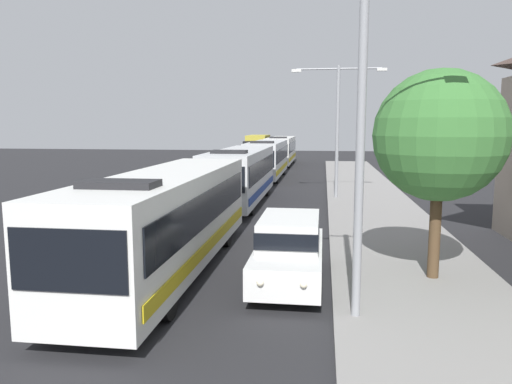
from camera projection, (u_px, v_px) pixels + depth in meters
bus_lead at (169, 217)px, 14.77m from camera, size 2.58×11.87×3.21m
bus_second_in_line at (241, 174)px, 27.54m from camera, size 2.58×11.30×3.21m
bus_middle at (267, 158)px, 40.39m from camera, size 2.58×11.17×3.21m
bus_fourth_in_line at (281, 150)px, 53.47m from camera, size 2.58×11.61×3.21m
white_suv at (289, 247)px, 13.76m from camera, size 1.86×4.93×1.90m
box_truck_oncoming at (257, 147)px, 58.83m from camera, size 2.35×7.60×3.15m
streetlamp_near at (361, 108)px, 10.51m from camera, size 5.37×0.28×7.63m
streetlamp_mid at (338, 117)px, 28.56m from camera, size 5.44×0.28×7.71m
roadside_tree at (440, 136)px, 13.38m from camera, size 3.63×3.63×5.84m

